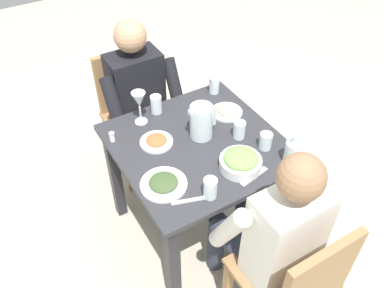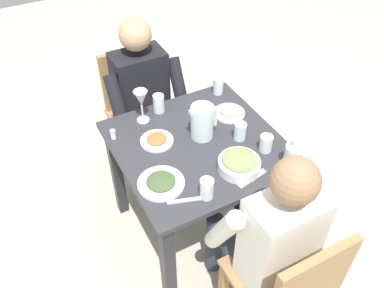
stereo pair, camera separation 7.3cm
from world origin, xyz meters
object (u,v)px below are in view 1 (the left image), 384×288
(diner_near, at_px, (270,230))
(chair_near, at_px, (295,281))
(chair_far, at_px, (132,107))
(plate_rice_curry, at_px, (156,141))
(water_glass_by_pitcher, at_px, (210,188))
(water_glass_near_left, at_px, (214,85))
(water_glass_center, at_px, (239,130))
(wine_glass, at_px, (139,101))
(oil_carafe, at_px, (292,153))
(dining_table, at_px, (198,161))
(salt_shaker, at_px, (112,137))
(plate_beans, at_px, (227,111))
(water_glass_far_right, at_px, (156,104))
(plate_dolmas, at_px, (164,183))
(water_glass_far_left, at_px, (266,141))
(salad_bowl, at_px, (241,161))
(water_pitcher, at_px, (201,121))
(diner_far, at_px, (143,105))

(diner_near, bearing_deg, chair_near, -90.00)
(chair_far, xyz_separation_m, plate_rice_curry, (-0.13, -0.66, 0.26))
(diner_near, bearing_deg, plate_rice_curry, 108.25)
(water_glass_by_pitcher, bearing_deg, water_glass_near_left, 55.70)
(water_glass_center, bearing_deg, wine_glass, 136.04)
(diner_near, relative_size, oil_carafe, 7.02)
(chair_near, bearing_deg, dining_table, 92.84)
(diner_near, bearing_deg, salt_shaker, 116.94)
(plate_beans, xyz_separation_m, salt_shaker, (-0.65, 0.11, 0.01))
(water_glass_center, relative_size, wine_glass, 0.49)
(water_glass_far_right, height_order, oil_carafe, oil_carafe)
(dining_table, xyz_separation_m, water_glass_far_right, (-0.07, 0.35, 0.19))
(plate_dolmas, relative_size, water_glass_far_right, 2.07)
(chair_far, xyz_separation_m, salt_shaker, (-0.32, -0.53, 0.28))
(water_glass_far_left, distance_m, water_glass_far_right, 0.65)
(salad_bowl, relative_size, oil_carafe, 1.25)
(salad_bowl, xyz_separation_m, plate_beans, (0.19, 0.39, -0.03))
(chair_near, xyz_separation_m, salad_bowl, (0.05, 0.52, 0.29))
(water_glass_far_left, bearing_deg, water_pitcher, 133.22)
(water_glass_by_pitcher, bearing_deg, water_pitcher, 63.74)
(water_glass_far_right, bearing_deg, water_glass_far_left, -57.89)
(chair_near, bearing_deg, oil_carafe, 55.92)
(water_glass_near_left, relative_size, oil_carafe, 0.63)
(diner_far, height_order, wine_glass, diner_far)
(plate_beans, distance_m, water_glass_by_pitcher, 0.62)
(chair_near, distance_m, plate_beans, 0.97)
(plate_dolmas, xyz_separation_m, water_glass_near_left, (0.61, 0.51, 0.04))
(wine_glass, bearing_deg, water_glass_center, -43.96)
(diner_far, distance_m, plate_beans, 0.56)
(water_glass_far_left, bearing_deg, water_glass_by_pitcher, -162.83)
(diner_far, relative_size, water_glass_far_left, 12.88)
(salad_bowl, bearing_deg, water_glass_far_right, 104.09)
(water_glass_by_pitcher, height_order, water_glass_center, water_glass_by_pitcher)
(diner_far, height_order, salad_bowl, diner_far)
(chair_near, height_order, oil_carafe, oil_carafe)
(wine_glass, height_order, oil_carafe, wine_glass)
(plate_dolmas, bearing_deg, water_glass_near_left, 39.84)
(salad_bowl, height_order, water_glass_by_pitcher, water_glass_by_pitcher)
(plate_dolmas, height_order, wine_glass, wine_glass)
(diner_near, height_order, water_pitcher, diner_near)
(water_glass_near_left, bearing_deg, water_glass_far_left, -94.41)
(plate_dolmas, xyz_separation_m, oil_carafe, (0.62, -0.18, 0.04))
(water_glass_center, bearing_deg, chair_far, 107.46)
(chair_far, bearing_deg, diner_far, -90.00)
(salt_shaker, bearing_deg, water_glass_far_left, -34.47)
(plate_rice_curry, xyz_separation_m, water_glass_by_pitcher, (0.05, -0.44, 0.04))
(water_glass_near_left, relative_size, water_glass_far_left, 1.16)
(salad_bowl, height_order, wine_glass, wine_glass)
(chair_near, bearing_deg, diner_far, 93.89)
(diner_far, bearing_deg, chair_far, 90.00)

